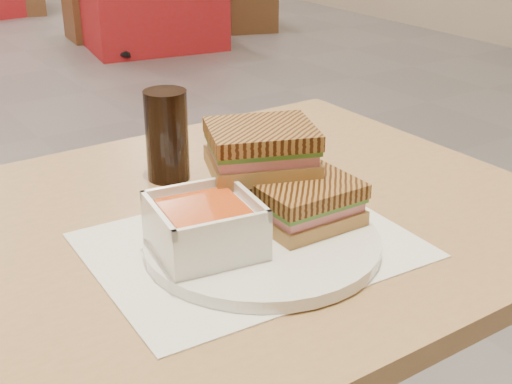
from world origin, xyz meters
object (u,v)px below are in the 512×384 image
soup_bowl (205,228)px  cola_glass (167,136)px  main_table (120,327)px  bg_chair_1l (93,10)px  plate (262,243)px  panini_lower (306,202)px  bg_chair_1r (249,3)px

soup_bowl → cola_glass: cola_glass is taller
main_table → cola_glass: bearing=45.0°
main_table → bg_chair_1l: size_ratio=2.81×
cola_glass → bg_chair_1l: size_ratio=0.31×
plate → soup_bowl: bearing=169.8°
plate → panini_lower: bearing=3.1°
panini_lower → bg_chair_1l: (1.51, 4.62, -0.58)m
soup_bowl → bg_chair_1r: soup_bowl is taller
bg_chair_1l → soup_bowl: bearing=-109.7°
main_table → bg_chair_1r: (2.90, 4.14, -0.42)m
plate → soup_bowl: (-0.07, 0.01, 0.03)m
soup_bowl → panini_lower: 0.14m
soup_bowl → main_table: bearing=131.4°
plate → bg_chair_1l: (1.58, 4.63, -0.54)m
main_table → soup_bowl: soup_bowl is taller
soup_bowl → bg_chair_1l: bearing=70.3°
plate → soup_bowl: size_ratio=2.17×
bg_chair_1l → cola_glass: bearing=-109.8°
bg_chair_1r → main_table: bearing=-125.0°
plate → cola_glass: cola_glass is taller
main_table → panini_lower: size_ratio=9.91×
main_table → plate: plate is taller
bg_chair_1l → plate: bearing=-108.9°
plate → cola_glass: (0.01, 0.26, 0.06)m
plate → soup_bowl: 0.08m
soup_bowl → cola_glass: 0.26m
main_table → plate: size_ratio=4.25×
panini_lower → plate: bearing=-176.9°
bg_chair_1l → bg_chair_1r: bearing=-18.0°
main_table → panini_lower: 0.29m
plate → bg_chair_1r: size_ratio=0.58×
plate → main_table: bearing=145.7°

